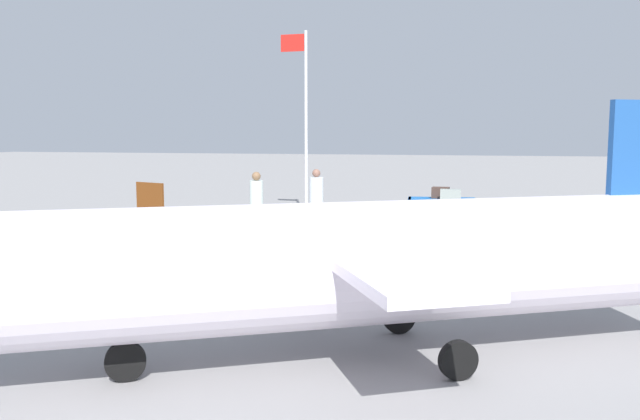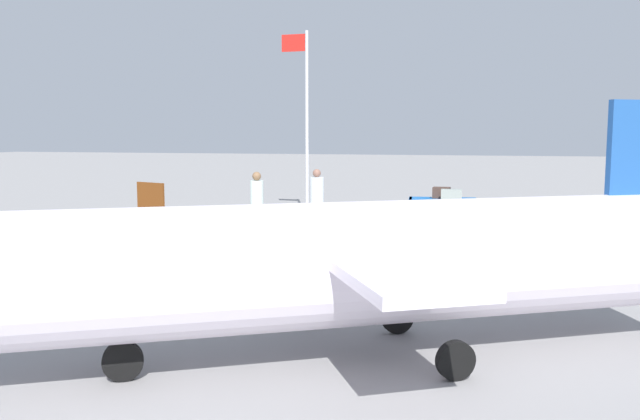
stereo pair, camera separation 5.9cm
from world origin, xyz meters
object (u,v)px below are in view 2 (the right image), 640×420
suitcase_dark (382,215)px  worker_trailing (317,196)px  suitcase_tan (451,195)px  worker_lead (257,200)px  flagpole (305,112)px  airplane_near (334,264)px  luggage_cart (442,204)px  signboard (151,201)px  suitcase_grey (441,193)px

suitcase_dark → worker_trailing: bearing=71.4°
suitcase_tan → worker_lead: 6.52m
worker_trailing → flagpole: flagpole is taller
worker_lead → airplane_near: 9.08m
suitcase_dark → worker_trailing: 3.81m
suitcase_dark → worker_trailing: worker_trailing is taller
luggage_cart → worker_trailing: worker_trailing is taller
airplane_near → signboard: airplane_near is taller
luggage_cart → airplane_near: (0.36, 13.42, 0.70)m
luggage_cart → flagpole: size_ratio=0.38×
worker_trailing → airplane_near: (-2.60, 9.35, 0.14)m
worker_trailing → flagpole: bearing=-69.3°
suitcase_tan → suitcase_dark: suitcase_tan is taller
suitcase_grey → airplane_near: size_ratio=0.06×
airplane_near → suitcase_grey: bearing=-91.4°
suitcase_tan → flagpole: (4.46, 0.41, 2.48)m
suitcase_tan → worker_lead: bearing=46.2°
worker_lead → suitcase_tan: bearing=-133.8°
airplane_near → luggage_cart: bearing=-91.5°
signboard → luggage_cart: bearing=-142.9°
worker_trailing → worker_lead: bearing=42.0°
suitcase_grey → worker_lead: 6.76m
flagpole → suitcase_dark: bearing=-172.0°
luggage_cart → suitcase_grey: (0.03, -0.11, 0.34)m
worker_trailing → suitcase_dark: bearing=-108.6°
luggage_cart → suitcase_dark: luggage_cart is taller
worker_lead → signboard: worker_lead is taller
worker_lead → airplane_near: airplane_near is taller
suitcase_dark → worker_lead: bearing=62.3°
suitcase_grey → flagpole: 4.92m
suitcase_tan → airplane_near: bearing=87.0°
worker_lead → suitcase_dark: bearing=-117.7°
worker_lead → airplane_near: size_ratio=0.20×
signboard → suitcase_grey: bearing=-142.2°
suitcase_dark → worker_lead: (2.43, 4.64, 0.85)m
luggage_cart → suitcase_grey: 0.36m
suitcase_dark → signboard: size_ratio=0.42×
luggage_cart → worker_trailing: size_ratio=1.25×
worker_trailing → airplane_near: 9.70m
suitcase_grey → signboard: signboard is taller
worker_trailing → luggage_cart: bearing=-126.0°
suitcase_dark → airplane_near: (-1.41, 12.86, 1.03)m
flagpole → signboard: flagpole is taller
luggage_cart → suitcase_tan: (-0.31, 0.49, 0.34)m
luggage_cart → airplane_near: size_ratio=0.25×
luggage_cart → suitcase_dark: 1.89m
luggage_cart → worker_trailing: (2.96, 4.07, 0.56)m
suitcase_tan → suitcase_dark: 2.18m
suitcase_grey → airplane_near: (0.33, 13.53, 0.36)m
worker_lead → flagpole: (-0.05, -4.30, 2.29)m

